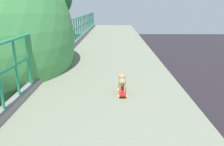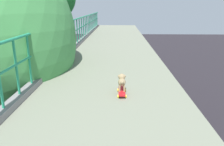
{
  "view_description": "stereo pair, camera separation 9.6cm",
  "coord_description": "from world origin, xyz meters",
  "views": [
    {
      "loc": [
        1.52,
        -1.15,
        7.4
      ],
      "look_at": [
        1.47,
        3.39,
        6.04
      ],
      "focal_mm": 36.3,
      "sensor_mm": 36.0,
      "label": 1
    },
    {
      "loc": [
        1.61,
        -1.14,
        7.4
      ],
      "look_at": [
        1.47,
        3.39,
        6.04
      ],
      "focal_mm": 36.3,
      "sensor_mm": 36.0,
      "label": 2
    }
  ],
  "objects": [
    {
      "name": "city_bus",
      "position": [
        -9.24,
        19.18,
        1.88
      ],
      "size": [
        2.56,
        10.55,
        3.32
      ],
      "color": "white",
      "rests_on": "ground"
    },
    {
      "name": "roadside_tree_far",
      "position": [
        -2.83,
        12.6,
        7.62
      ],
      "size": [
        3.73,
        3.73,
        9.39
      ],
      "color": "#4B3F2F",
      "rests_on": "ground"
    },
    {
      "name": "small_dog",
      "position": [
        1.67,
        3.15,
        5.96
      ],
      "size": [
        0.16,
        0.38,
        0.3
      ],
      "color": "#957F5A",
      "rests_on": "toy_skateboard"
    },
    {
      "name": "toy_skateboard",
      "position": [
        1.67,
        3.08,
        5.76
      ],
      "size": [
        0.18,
        0.52,
        0.08
      ],
      "color": "red",
      "rests_on": "overpass_deck"
    }
  ]
}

